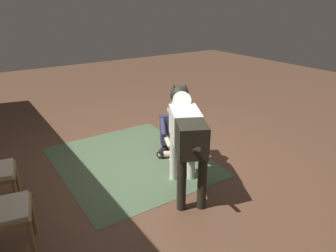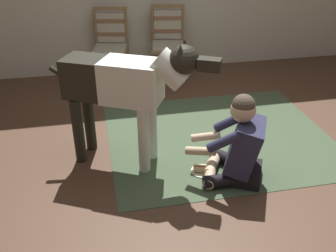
{
  "view_description": "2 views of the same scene",
  "coord_description": "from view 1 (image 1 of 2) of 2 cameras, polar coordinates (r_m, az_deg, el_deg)",
  "views": [
    {
      "loc": [
        -3.38,
        2.17,
        2.17
      ],
      "look_at": [
        -0.12,
        -0.02,
        0.6
      ],
      "focal_mm": 33.62,
      "sensor_mm": 36.0,
      "label": 1
    },
    {
      "loc": [
        -0.94,
        -2.95,
        2.06
      ],
      "look_at": [
        -0.4,
        -0.32,
        0.58
      ],
      "focal_mm": 41.11,
      "sensor_mm": 36.0,
      "label": 2
    }
  ],
  "objects": [
    {
      "name": "ground_plane",
      "position": [
        4.56,
        -0.99,
        -6.61
      ],
      "size": [
        16.02,
        16.02,
        0.0
      ],
      "primitive_type": "plane",
      "color": "brown"
    },
    {
      "name": "area_rug",
      "position": [
        4.63,
        -6.83,
        -6.3
      ],
      "size": [
        2.29,
        1.96,
        0.01
      ],
      "primitive_type": "cube",
      "color": "#45583E",
      "rests_on": "ground"
    },
    {
      "name": "person_sitting_on_floor",
      "position": [
        4.76,
        1.09,
        -1.01
      ],
      "size": [
        0.73,
        0.63,
        0.8
      ],
      "color": "black",
      "rests_on": "ground"
    },
    {
      "name": "large_dog",
      "position": [
        3.67,
        3.25,
        -0.63
      ],
      "size": [
        1.39,
        0.8,
        1.19
      ],
      "color": "silver",
      "rests_on": "ground"
    },
    {
      "name": "hot_dog_on_plate",
      "position": [
        4.62,
        1.56,
        -5.87
      ],
      "size": [
        0.21,
        0.21,
        0.06
      ],
      "color": "white",
      "rests_on": "ground"
    }
  ]
}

